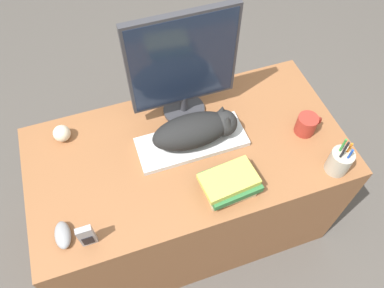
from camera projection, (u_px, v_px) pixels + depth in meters
ground_plane at (210, 277)px, 1.99m from camera, size 12.00×12.00×0.00m
desk at (189, 190)px, 1.89m from camera, size 1.36×0.70×0.72m
keyboard at (192, 142)px, 1.60m from camera, size 0.47×0.18×0.02m
cat at (198, 129)px, 1.54m from camera, size 0.37×0.15×0.14m
monitor at (183, 65)px, 1.48m from camera, size 0.45×0.19×0.52m
computer_mouse at (63, 235)px, 1.35m from camera, size 0.06×0.11×0.04m
coffee_mug at (307, 124)px, 1.61m from camera, size 0.12×0.09×0.09m
pen_cup at (339, 161)px, 1.49m from camera, size 0.09×0.09×0.21m
baseball at (62, 133)px, 1.59m from camera, size 0.07×0.07×0.07m
phone at (87, 236)px, 1.31m from camera, size 0.06×0.02×0.12m
book_stack at (229, 183)px, 1.45m from camera, size 0.23×0.18×0.08m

